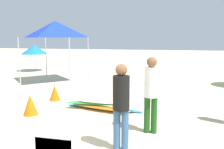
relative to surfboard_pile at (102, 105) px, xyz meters
name	(u,v)px	position (x,y,z in m)	size (l,w,h in m)	color
surfboard_pile	(102,105)	(0.00, 0.00, 0.00)	(2.50, 0.82, 0.32)	#268CCC
lifeguard_near_center	(121,102)	(1.05, -2.39, 0.82)	(0.32, 0.32, 1.70)	#33598C
lifeguard_near_right	(151,90)	(1.54, -1.38, 0.86)	(0.32, 0.32, 1.75)	#194C19
popup_canopy	(55,29)	(-3.47, 4.07, 2.42)	(2.52, 2.52, 2.98)	#B2B2B7
beach_umbrella_far	(34,49)	(-6.58, 7.21, 1.27)	(1.71, 1.71, 1.73)	beige
traffic_cone_near	(30,105)	(-1.87, -0.86, 0.14)	(0.41, 0.41, 0.59)	orange
traffic_cone_far	(55,93)	(-1.93, 0.75, 0.11)	(0.38, 0.38, 0.54)	orange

